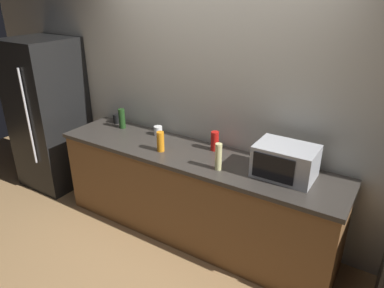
{
  "coord_description": "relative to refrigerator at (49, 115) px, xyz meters",
  "views": [
    {
      "loc": [
        1.6,
        -2.13,
        2.34
      ],
      "look_at": [
        0.0,
        0.4,
        1.0
      ],
      "focal_mm": 33.44,
      "sensor_mm": 36.0,
      "label": 1
    }
  ],
  "objects": [
    {
      "name": "refrigerator",
      "position": [
        0.0,
        0.0,
        0.0
      ],
      "size": [
        0.72,
        0.73,
        1.8
      ],
      "color": "black",
      "rests_on": "ground_plane"
    },
    {
      "name": "counter_run",
      "position": [
        2.05,
        0.0,
        -0.45
      ],
      "size": [
        2.84,
        0.64,
        0.9
      ],
      "color": "brown",
      "rests_on": "ground_plane"
    },
    {
      "name": "bottle_hot_sauce",
      "position": [
        2.19,
        0.19,
        0.09
      ],
      "size": [
        0.08,
        0.08,
        0.19
      ],
      "primitive_type": "cylinder",
      "color": "red",
      "rests_on": "counter_run"
    },
    {
      "name": "bottle_wine",
      "position": [
        1.05,
        0.15,
        0.11
      ],
      "size": [
        0.07,
        0.07,
        0.22
      ],
      "primitive_type": "cylinder",
      "color": "#1E3F19",
      "rests_on": "counter_run"
    },
    {
      "name": "bottle_vinegar",
      "position": [
        2.4,
        -0.14,
        0.12
      ],
      "size": [
        0.06,
        0.06,
        0.24
      ],
      "primitive_type": "cylinder",
      "color": "beige",
      "rests_on": "counter_run"
    },
    {
      "name": "mug_black",
      "position": [
        0.89,
        0.23,
        0.05
      ],
      "size": [
        0.08,
        0.08,
        0.1
      ],
      "primitive_type": "cylinder",
      "color": "black",
      "rests_on": "counter_run"
    },
    {
      "name": "bottle_dish_soap",
      "position": [
        1.77,
        -0.1,
        0.1
      ],
      "size": [
        0.07,
        0.07,
        0.19
      ],
      "primitive_type": "cylinder",
      "color": "orange",
      "rests_on": "counter_run"
    },
    {
      "name": "mug_white",
      "position": [
        1.51,
        0.2,
        0.05
      ],
      "size": [
        0.09,
        0.09,
        0.1
      ],
      "primitive_type": "cylinder",
      "color": "white",
      "rests_on": "counter_run"
    },
    {
      "name": "microwave",
      "position": [
        2.91,
        0.05,
        0.13
      ],
      "size": [
        0.48,
        0.35,
        0.27
      ],
      "color": "#B7BABF",
      "rests_on": "counter_run"
    },
    {
      "name": "ground_plane",
      "position": [
        2.05,
        -0.4,
        -0.9
      ],
      "size": [
        8.0,
        8.0,
        0.0
      ],
      "primitive_type": "plane",
      "color": "#A87F51"
    },
    {
      "name": "back_wall",
      "position": [
        2.05,
        0.41,
        0.45
      ],
      "size": [
        6.4,
        0.1,
        2.7
      ],
      "primitive_type": "cube",
      "color": "beige",
      "rests_on": "ground_plane"
    }
  ]
}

